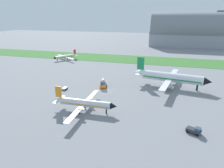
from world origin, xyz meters
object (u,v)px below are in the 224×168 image
object	(u,v)px
baggage_cart_near_gate	(65,88)
fuel_truck_midfield	(103,83)
airplane_foreground_turboprop	(84,103)
control_tower	(219,24)
airplane_midfield_jet	(170,77)
airplane_taxiing_turboprop	(65,56)
pushback_tug_by_runway	(194,130)

from	to	relation	value
baggage_cart_near_gate	fuel_truck_midfield	xyz separation A→B (m)	(14.32, 7.74, 1.01)
airplane_foreground_turboprop	fuel_truck_midfield	world-z (taller)	airplane_foreground_turboprop
baggage_cart_near_gate	control_tower	bearing A→B (deg)	-28.71
airplane_foreground_turboprop	control_tower	world-z (taller)	control_tower
airplane_midfield_jet	baggage_cart_near_gate	size ratio (longest dim) A/B	13.62
airplane_taxiing_turboprop	fuel_truck_midfield	xyz separation A→B (m)	(42.86, -46.25, -0.80)
baggage_cart_near_gate	airplane_taxiing_turboprop	bearing A→B (deg)	25.91
baggage_cart_near_gate	pushback_tug_by_runway	bearing A→B (deg)	-114.66
baggage_cart_near_gate	fuel_truck_midfield	size ratio (longest dim) A/B	0.35
airplane_foreground_turboprop	baggage_cart_near_gate	xyz separation A→B (m)	(-15.75, 15.97, -2.22)
airplane_foreground_turboprop	fuel_truck_midfield	size ratio (longest dim) A/B	3.69
baggage_cart_near_gate	control_tower	world-z (taller)	control_tower
airplane_midfield_jet	airplane_taxiing_turboprop	world-z (taller)	airplane_midfield_jet
baggage_cart_near_gate	fuel_truck_midfield	bearing A→B (deg)	-63.57
pushback_tug_by_runway	control_tower	xyz separation A→B (m)	(40.99, 197.96, 19.59)
airplane_midfield_jet	pushback_tug_by_runway	size ratio (longest dim) A/B	8.30
airplane_foreground_turboprop	airplane_midfield_jet	size ratio (longest dim) A/B	0.76
airplane_foreground_turboprop	airplane_taxiing_turboprop	size ratio (longest dim) A/B	1.35
airplane_taxiing_turboprop	pushback_tug_by_runway	world-z (taller)	airplane_taxiing_turboprop
fuel_truck_midfield	pushback_tug_by_runway	world-z (taller)	fuel_truck_midfield
airplane_foreground_turboprop	airplane_taxiing_turboprop	xyz separation A→B (m)	(-44.29, 69.96, -0.41)
airplane_taxiing_turboprop	pushback_tug_by_runway	xyz separation A→B (m)	(77.12, -74.32, -1.47)
airplane_foreground_turboprop	fuel_truck_midfield	xyz separation A→B (m)	(-1.43, 23.71, -1.21)
airplane_midfield_jet	fuel_truck_midfield	world-z (taller)	airplane_midfield_jet
airplane_taxiing_turboprop	fuel_truck_midfield	world-z (taller)	airplane_taxiing_turboprop
airplane_midfield_jet	fuel_truck_midfield	distance (m)	28.76
fuel_truck_midfield	airplane_taxiing_turboprop	bearing A→B (deg)	-152.48
airplane_midfield_jet	control_tower	size ratio (longest dim) A/B	0.97
airplane_foreground_turboprop	fuel_truck_midfield	distance (m)	23.78
pushback_tug_by_runway	control_tower	bearing A→B (deg)	102.43
baggage_cart_near_gate	fuel_truck_midfield	distance (m)	16.31
control_tower	fuel_truck_midfield	bearing A→B (deg)	-113.89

